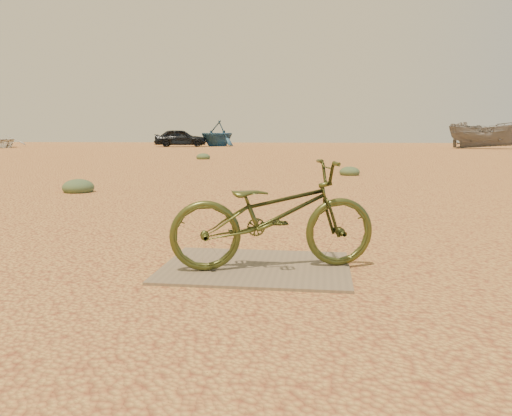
# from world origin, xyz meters

# --- Properties ---
(ground) EXTENTS (120.00, 120.00, 0.00)m
(ground) POSITION_xyz_m (0.00, 0.00, 0.00)
(ground) COLOR #DAA753
(ground) RESTS_ON ground
(plywood_board) EXTENTS (1.51, 1.14, 0.02)m
(plywood_board) POSITION_xyz_m (0.50, -0.12, 0.01)
(plywood_board) COLOR #71624C
(plywood_board) RESTS_ON ground
(bicycle) EXTENTS (1.73, 1.01, 0.86)m
(bicycle) POSITION_xyz_m (0.64, -0.15, 0.45)
(bicycle) COLOR #3D451C
(bicycle) RESTS_ON plywood_board
(car) EXTENTS (4.72, 2.74, 1.51)m
(car) POSITION_xyz_m (-11.11, 38.04, 0.76)
(car) COLOR black
(car) RESTS_ON ground
(boat_far_left) EXTENTS (5.30, 5.58, 2.30)m
(boat_far_left) POSITION_xyz_m (-8.31, 40.14, 1.15)
(boat_far_left) COLOR #295479
(boat_far_left) RESTS_ON ground
(boat_mid_right) EXTENTS (5.76, 3.58, 2.09)m
(boat_mid_right) POSITION_xyz_m (13.09, 35.07, 1.04)
(boat_mid_right) COLOR slate
(boat_mid_right) RESTS_ON ground
(kale_a) EXTENTS (0.58, 0.58, 0.32)m
(kale_a) POSITION_xyz_m (-3.53, 4.78, 0.00)
(kale_a) COLOR #586E49
(kale_a) RESTS_ON ground
(kale_b) EXTENTS (0.54, 0.54, 0.30)m
(kale_b) POSITION_xyz_m (1.75, 9.43, 0.00)
(kale_b) COLOR #586E49
(kale_b) RESTS_ON ground
(kale_c) EXTENTS (0.60, 0.60, 0.33)m
(kale_c) POSITION_xyz_m (-4.12, 17.26, 0.00)
(kale_c) COLOR #586E49
(kale_c) RESTS_ON ground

